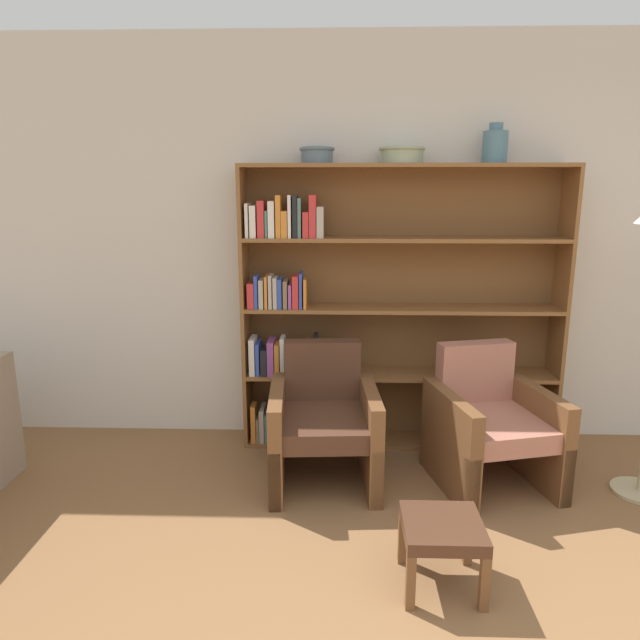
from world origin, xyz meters
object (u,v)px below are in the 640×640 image
object	(u,v)px
bowl_copper	(317,154)
vase_tall	(495,146)
armchair_leather	(324,422)
bookshelf	(372,310)
footstool	(442,534)
armchair_cushioned	(490,424)
bowl_terracotta	(402,154)

from	to	relation	value
bowl_copper	vase_tall	xyz separation A→B (m)	(1.12, -0.00, 0.05)
bowl_copper	armchair_leather	world-z (taller)	bowl_copper
bookshelf	bowl_copper	size ratio (longest dim) A/B	9.41
armchair_leather	bowl_copper	bearing A→B (deg)	-87.52
vase_tall	bowl_copper	bearing A→B (deg)	180.00
vase_tall	footstool	xyz separation A→B (m)	(-0.51, -1.50, -1.76)
footstool	armchair_cushioned	bearing A→B (deg)	65.13
armchair_leather	bookshelf	bearing A→B (deg)	-123.32
bowl_copper	armchair_cushioned	size ratio (longest dim) A/B	0.28
bowl_terracotta	armchair_leather	distance (m)	1.75
bookshelf	bowl_copper	xyz separation A→B (m)	(-0.37, -0.02, 1.02)
vase_tall	footstool	distance (m)	2.37
bowl_terracotta	footstool	world-z (taller)	bowl_terracotta
armchair_cushioned	footstool	world-z (taller)	armchair_cushioned
bowl_terracotta	vase_tall	xyz separation A→B (m)	(0.58, 0.00, 0.05)
bookshelf	armchair_cushioned	distance (m)	1.06
armchair_cushioned	footstool	xyz separation A→B (m)	(-0.45, -0.97, -0.11)
bowl_terracotta	vase_tall	size ratio (longest dim) A/B	1.19
armchair_leather	footstool	distance (m)	1.12
bowl_terracotta	armchair_cushioned	xyz separation A→B (m)	(0.52, -0.54, -1.60)
bookshelf	vase_tall	bearing A→B (deg)	-1.69
armchair_leather	footstool	size ratio (longest dim) A/B	2.33
vase_tall	footstool	size ratio (longest dim) A/B	0.70
bookshelf	bowl_copper	distance (m)	1.09
bowl_terracotta	footstool	bearing A→B (deg)	-87.21
vase_tall	armchair_leather	world-z (taller)	vase_tall
armchair_leather	armchair_cushioned	bearing A→B (deg)	176.25
bookshelf	vase_tall	world-z (taller)	vase_tall
vase_tall	bookshelf	bearing A→B (deg)	178.31
armchair_leather	armchair_cushioned	xyz separation A→B (m)	(1.00, -0.00, 0.00)
bowl_terracotta	footstool	size ratio (longest dim) A/B	0.83
bowl_terracotta	vase_tall	distance (m)	0.58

